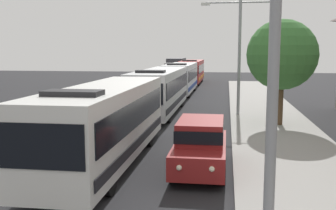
{
  "coord_description": "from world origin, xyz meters",
  "views": [
    {
      "loc": [
        3.3,
        -1.71,
        4.41
      ],
      "look_at": [
        0.68,
        16.2,
        1.94
      ],
      "focal_mm": 42.96,
      "sensor_mm": 36.0,
      "label": 1
    }
  ],
  "objects_px": {
    "bus_fourth_in_line": "(192,71)",
    "streetlamp_mid": "(240,45)",
    "bus_middle": "(181,77)",
    "box_truck_oncoming": "(176,68)",
    "streetlamp_near": "(275,26)",
    "roadside_tree": "(282,55)",
    "bus_lead": "(106,121)",
    "white_suv": "(200,143)",
    "bus_second_in_line": "(160,89)"
  },
  "relations": [
    {
      "from": "bus_second_in_line",
      "to": "streetlamp_near",
      "type": "distance_m",
      "value": 21.45
    },
    {
      "from": "box_truck_oncoming",
      "to": "streetlamp_near",
      "type": "xyz_separation_m",
      "value": [
        8.7,
        -55.33,
        3.1
      ]
    },
    {
      "from": "box_truck_oncoming",
      "to": "streetlamp_mid",
      "type": "xyz_separation_m",
      "value": [
        8.7,
        -35.45,
        3.05
      ]
    },
    {
      "from": "bus_lead",
      "to": "white_suv",
      "type": "height_order",
      "value": "bus_lead"
    },
    {
      "from": "bus_second_in_line",
      "to": "streetlamp_near",
      "type": "xyz_separation_m",
      "value": [
        5.4,
        -20.52,
        3.13
      ]
    },
    {
      "from": "bus_lead",
      "to": "bus_middle",
      "type": "bearing_deg",
      "value": 90.0
    },
    {
      "from": "bus_lead",
      "to": "bus_middle",
      "type": "distance_m",
      "value": 25.7
    },
    {
      "from": "bus_middle",
      "to": "white_suv",
      "type": "relative_size",
      "value": 2.37
    },
    {
      "from": "white_suv",
      "to": "roadside_tree",
      "type": "relative_size",
      "value": 0.79
    },
    {
      "from": "bus_second_in_line",
      "to": "bus_middle",
      "type": "relative_size",
      "value": 1.06
    },
    {
      "from": "bus_middle",
      "to": "streetlamp_near",
      "type": "distance_m",
      "value": 33.96
    },
    {
      "from": "bus_fourth_in_line",
      "to": "streetlamp_mid",
      "type": "bearing_deg",
      "value": -78.55
    },
    {
      "from": "box_truck_oncoming",
      "to": "streetlamp_mid",
      "type": "height_order",
      "value": "streetlamp_mid"
    },
    {
      "from": "bus_middle",
      "to": "streetlamp_mid",
      "type": "distance_m",
      "value": 14.86
    },
    {
      "from": "white_suv",
      "to": "bus_middle",
      "type": "bearing_deg",
      "value": 98.06
    },
    {
      "from": "bus_lead",
      "to": "bus_fourth_in_line",
      "type": "distance_m",
      "value": 38.87
    },
    {
      "from": "roadside_tree",
      "to": "bus_fourth_in_line",
      "type": "bearing_deg",
      "value": 104.26
    },
    {
      "from": "bus_second_in_line",
      "to": "box_truck_oncoming",
      "type": "relative_size",
      "value": 1.42
    },
    {
      "from": "white_suv",
      "to": "box_truck_oncoming",
      "type": "xyz_separation_m",
      "value": [
        -7.0,
        48.07,
        0.68
      ]
    },
    {
      "from": "bus_lead",
      "to": "box_truck_oncoming",
      "type": "relative_size",
      "value": 1.31
    },
    {
      "from": "white_suv",
      "to": "roadside_tree",
      "type": "bearing_deg",
      "value": 66.4
    },
    {
      "from": "bus_fourth_in_line",
      "to": "streetlamp_near",
      "type": "distance_m",
      "value": 46.96
    },
    {
      "from": "bus_fourth_in_line",
      "to": "streetlamp_mid",
      "type": "height_order",
      "value": "streetlamp_mid"
    },
    {
      "from": "white_suv",
      "to": "streetlamp_mid",
      "type": "bearing_deg",
      "value": 82.33
    },
    {
      "from": "bus_middle",
      "to": "box_truck_oncoming",
      "type": "bearing_deg",
      "value": 98.55
    },
    {
      "from": "box_truck_oncoming",
      "to": "streetlamp_mid",
      "type": "relative_size",
      "value": 1.12
    },
    {
      "from": "bus_second_in_line",
      "to": "roadside_tree",
      "type": "relative_size",
      "value": 1.99
    },
    {
      "from": "white_suv",
      "to": "streetlamp_near",
      "type": "height_order",
      "value": "streetlamp_near"
    },
    {
      "from": "white_suv",
      "to": "bus_fourth_in_line",
      "type": "bearing_deg",
      "value": 95.38
    },
    {
      "from": "bus_middle",
      "to": "box_truck_oncoming",
      "type": "xyz_separation_m",
      "value": [
        -3.3,
        21.95,
        0.03
      ]
    },
    {
      "from": "bus_middle",
      "to": "bus_fourth_in_line",
      "type": "xyz_separation_m",
      "value": [
        0.0,
        13.16,
        0.0
      ]
    },
    {
      "from": "bus_second_in_line",
      "to": "box_truck_oncoming",
      "type": "height_order",
      "value": "bus_second_in_line"
    },
    {
      "from": "box_truck_oncoming",
      "to": "roadside_tree",
      "type": "distance_m",
      "value": 40.57
    },
    {
      "from": "roadside_tree",
      "to": "box_truck_oncoming",
      "type": "bearing_deg",
      "value": 105.73
    },
    {
      "from": "bus_lead",
      "to": "bus_second_in_line",
      "type": "relative_size",
      "value": 0.92
    },
    {
      "from": "bus_middle",
      "to": "white_suv",
      "type": "bearing_deg",
      "value": -81.94
    },
    {
      "from": "bus_fourth_in_line",
      "to": "streetlamp_mid",
      "type": "relative_size",
      "value": 1.56
    },
    {
      "from": "streetlamp_mid",
      "to": "streetlamp_near",
      "type": "bearing_deg",
      "value": -90.0
    },
    {
      "from": "bus_lead",
      "to": "streetlamp_near",
      "type": "xyz_separation_m",
      "value": [
        5.4,
        -7.68,
        3.13
      ]
    },
    {
      "from": "box_truck_oncoming",
      "to": "roadside_tree",
      "type": "bearing_deg",
      "value": -74.27
    },
    {
      "from": "streetlamp_near",
      "to": "streetlamp_mid",
      "type": "distance_m",
      "value": 19.88
    },
    {
      "from": "bus_lead",
      "to": "roadside_tree",
      "type": "distance_m",
      "value": 11.84
    },
    {
      "from": "bus_second_in_line",
      "to": "roadside_tree",
      "type": "distance_m",
      "value": 9.07
    },
    {
      "from": "bus_fourth_in_line",
      "to": "bus_middle",
      "type": "bearing_deg",
      "value": -90.0
    },
    {
      "from": "bus_lead",
      "to": "white_suv",
      "type": "distance_m",
      "value": 3.78
    },
    {
      "from": "bus_lead",
      "to": "roadside_tree",
      "type": "bearing_deg",
      "value": 48.53
    },
    {
      "from": "bus_second_in_line",
      "to": "white_suv",
      "type": "bearing_deg",
      "value": -74.42
    },
    {
      "from": "bus_fourth_in_line",
      "to": "box_truck_oncoming",
      "type": "height_order",
      "value": "bus_fourth_in_line"
    },
    {
      "from": "streetlamp_near",
      "to": "streetlamp_mid",
      "type": "height_order",
      "value": "streetlamp_near"
    },
    {
      "from": "bus_lead",
      "to": "box_truck_oncoming",
      "type": "bearing_deg",
      "value": 93.96
    }
  ]
}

